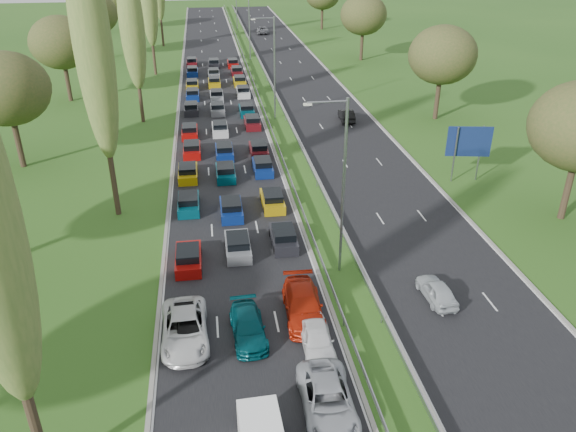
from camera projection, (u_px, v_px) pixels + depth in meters
ground at (273, 114)px, 71.02m from camera, size 260.00×260.00×0.00m
near_carriageway at (219, 110)px, 72.34m from camera, size 10.50×215.00×0.04m
far_carriageway at (321, 106)px, 74.10m from camera, size 10.50×215.00×0.04m
central_reservation at (271, 104)px, 72.97m from camera, size 2.36×215.00×0.32m
lamp_columns at (275, 69)px, 66.52m from camera, size 0.18×140.18×12.00m
poplar_row at (119, 30)px, 52.87m from camera, size 2.80×127.80×22.44m
woodland_right at (474, 71)px, 58.32m from camera, size 8.00×153.00×11.10m
traffic_queue_fill at (220, 119)px, 67.71m from camera, size 9.08×68.64×0.80m
near_car_2 at (185, 329)px, 31.55m from camera, size 2.76×5.70×1.56m
near_car_3 at (189, 333)px, 31.38m from camera, size 1.97×4.53×1.30m
near_car_7 at (248, 327)px, 31.87m from camera, size 2.11×4.68×1.33m
near_car_10 at (328, 400)px, 26.79m from camera, size 2.63×5.45×1.50m
near_car_11 at (303, 305)px, 33.54m from camera, size 2.41×5.52×1.58m
near_car_12 at (317, 339)px, 30.85m from camera, size 1.79×4.27×1.44m
far_car_0 at (437, 291)px, 35.10m from camera, size 1.72×3.88×1.30m
far_car_1 at (347, 115)px, 67.94m from camera, size 1.76×4.37×1.41m
far_car_2 at (262, 30)px, 125.02m from camera, size 2.88×5.68×1.54m
direction_sign at (469, 144)px, 50.53m from camera, size 3.95×0.83×5.20m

